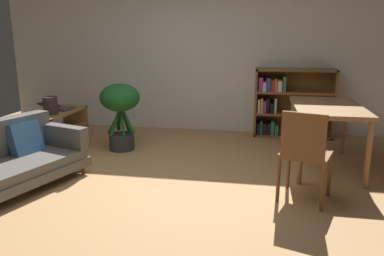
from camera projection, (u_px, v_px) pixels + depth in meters
ground_plane at (161, 188)px, 4.05m from camera, size 8.16×8.16×0.00m
back_wall_panel at (200, 50)px, 6.31m from camera, size 6.80×0.10×2.70m
media_console at (59, 130)px, 5.44m from camera, size 0.41×1.08×0.54m
open_laptop at (58, 107)px, 5.51m from camera, size 0.47×0.32×0.10m
desk_speaker at (51, 106)px, 5.13m from camera, size 0.19×0.19×0.24m
potted_floor_plant at (120, 107)px, 5.27m from camera, size 0.55×0.57×0.95m
dining_table at (327, 112)px, 4.51m from camera, size 0.78×1.31×0.78m
dining_chair_near at (305, 151)px, 3.58m from camera, size 0.56×0.54×0.91m
bookshelf at (287, 103)px, 6.06m from camera, size 1.23×0.36×1.09m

